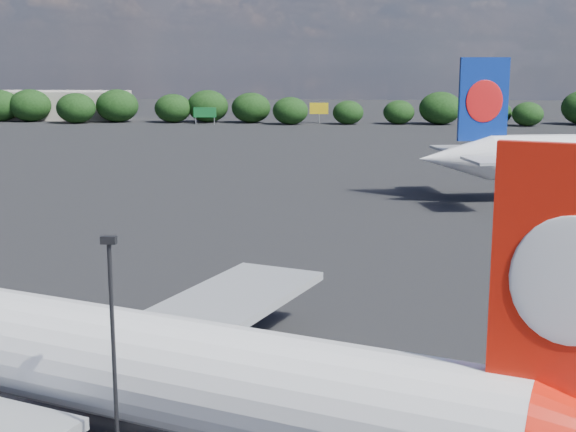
{
  "coord_description": "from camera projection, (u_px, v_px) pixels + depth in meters",
  "views": [
    {
      "loc": [
        19.42,
        -34.98,
        17.3
      ],
      "look_at": [
        16.0,
        12.0,
        8.0
      ],
      "focal_mm": 50.0,
      "sensor_mm": 36.0,
      "label": 1
    }
  ],
  "objects": [
    {
      "name": "apron_lamp_post",
      "position": [
        114.0,
        366.0,
        29.43
      ],
      "size": [
        0.55,
        0.3,
        11.08
      ],
      "color": "black",
      "rests_on": "ground"
    },
    {
      "name": "terminal_building",
      "position": [
        53.0,
        105.0,
        230.68
      ],
      "size": [
        42.0,
        16.0,
        8.0
      ],
      "color": "#A4998D",
      "rests_on": "ground"
    },
    {
      "name": "billboard_yellow",
      "position": [
        319.0,
        109.0,
        215.44
      ],
      "size": [
        5.0,
        0.3,
        5.5
      ],
      "color": "yellow",
      "rests_on": "ground"
    },
    {
      "name": "highway_sign",
      "position": [
        205.0,
        113.0,
        211.85
      ],
      "size": [
        6.0,
        0.3,
        4.5
      ],
      "color": "#135F28",
      "rests_on": "ground"
    },
    {
      "name": "qantas_airliner",
      "position": [
        138.0,
        369.0,
        33.62
      ],
      "size": [
        43.59,
        41.93,
        14.72
      ],
      "color": "white",
      "rests_on": "ground"
    },
    {
      "name": "horizon_treeline",
      "position": [
        297.0,
        108.0,
        214.69
      ],
      "size": [
        201.29,
        15.49,
        9.05
      ],
      "color": "black",
      "rests_on": "ground"
    },
    {
      "name": "ground",
      "position": [
        186.0,
        203.0,
        97.67
      ],
      "size": [
        500.0,
        500.0,
        0.0
      ],
      "primitive_type": "plane",
      "color": "black",
      "rests_on": "ground"
    }
  ]
}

